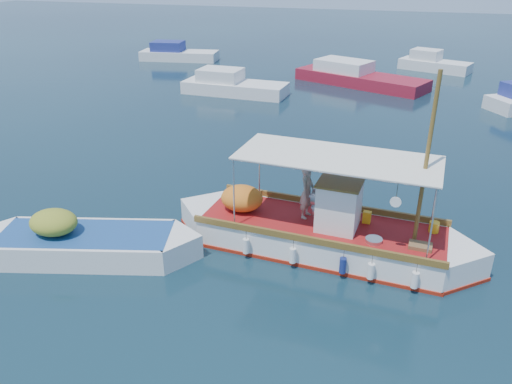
% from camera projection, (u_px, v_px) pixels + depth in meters
% --- Properties ---
extents(ground, '(160.00, 160.00, 0.00)m').
position_uv_depth(ground, '(297.00, 240.00, 16.03)').
color(ground, black).
rests_on(ground, ground).
extents(fishing_caique, '(9.71, 3.17, 5.94)m').
position_uv_depth(fishing_caique, '(319.00, 233.00, 15.38)').
color(fishing_caique, white).
rests_on(fishing_caique, ground).
extents(dinghy, '(6.82, 3.24, 1.72)m').
position_uv_depth(dinghy, '(84.00, 245.00, 15.05)').
color(dinghy, white).
rests_on(dinghy, ground).
extents(bg_boat_nw, '(6.96, 2.68, 1.80)m').
position_uv_depth(bg_boat_nw, '(232.00, 86.00, 33.11)').
color(bg_boat_nw, silver).
rests_on(bg_boat_nw, ground).
extents(bg_boat_n, '(9.76, 6.24, 1.80)m').
position_uv_depth(bg_boat_n, '(357.00, 78.00, 35.56)').
color(bg_boat_n, maroon).
rests_on(bg_boat_n, ground).
extents(bg_boat_far_w, '(6.97, 3.23, 1.80)m').
position_uv_depth(bg_boat_far_w, '(177.00, 54.00, 44.08)').
color(bg_boat_far_w, silver).
rests_on(bg_boat_far_w, ground).
extents(bg_boat_far_n, '(5.78, 3.73, 1.80)m').
position_uv_depth(bg_boat_far_n, '(433.00, 64.00, 40.00)').
color(bg_boat_far_n, silver).
rests_on(bg_boat_far_n, ground).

